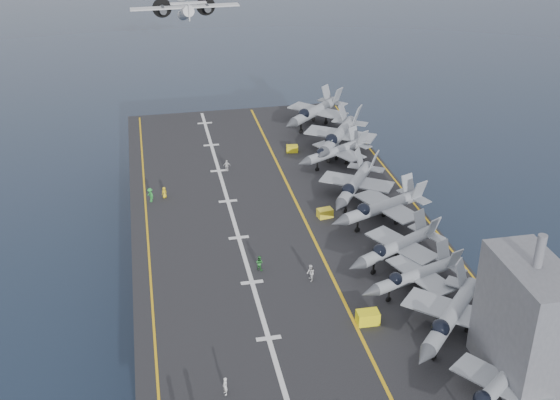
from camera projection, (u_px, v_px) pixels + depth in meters
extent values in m
plane|color=#142135|center=(286.00, 301.00, 92.17)|extent=(500.00, 500.00, 0.00)
cube|color=#56595E|center=(286.00, 269.00, 89.88)|extent=(36.00, 90.00, 10.00)
cube|color=black|center=(286.00, 234.00, 87.50)|extent=(38.00, 92.00, 0.40)
cube|color=gold|center=(310.00, 230.00, 87.93)|extent=(0.35, 90.00, 0.02)
cube|color=silver|center=(239.00, 238.00, 86.34)|extent=(0.50, 90.00, 0.02)
cube|color=gold|center=(148.00, 247.00, 84.40)|extent=(0.25, 90.00, 0.02)
cube|color=gold|center=(426.00, 219.00, 90.66)|extent=(0.25, 90.00, 0.02)
imported|color=silver|center=(225.00, 386.00, 61.62)|extent=(0.97, 1.22, 1.78)
imported|color=#2A7C31|center=(259.00, 263.00, 79.53)|extent=(1.30, 1.24, 1.81)
imported|color=green|center=(150.00, 195.00, 94.54)|extent=(1.27, 1.42, 1.98)
imported|color=silver|center=(227.00, 166.00, 103.30)|extent=(1.16, 0.87, 1.77)
imported|color=yellow|center=(164.00, 192.00, 95.64)|extent=(1.14, 1.09, 1.59)
imported|color=silver|center=(310.00, 273.00, 77.49)|extent=(0.83, 1.22, 2.00)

